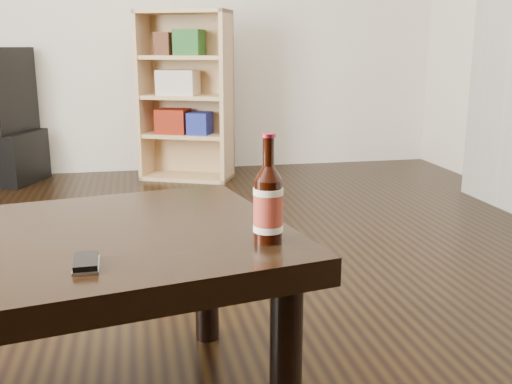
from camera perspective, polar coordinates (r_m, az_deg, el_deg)
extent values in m
cube|color=black|center=(2.12, -10.27, -14.29)|extent=(5.00, 6.00, 0.01)
cube|color=tan|center=(4.62, -10.52, 8.97)|extent=(0.15, 0.29, 1.24)
cube|color=tan|center=(4.42, -2.78, 8.97)|extent=(0.15, 0.29, 1.24)
cube|color=tan|center=(4.50, -6.96, 16.68)|extent=(0.73, 0.55, 0.03)
cube|color=tan|center=(4.60, -6.53, 1.46)|extent=(0.73, 0.55, 0.03)
cube|color=tan|center=(4.64, -6.17, 9.14)|extent=(0.62, 0.30, 1.24)
cube|color=tan|center=(4.54, -6.64, 5.40)|extent=(0.67, 0.50, 0.03)
cube|color=tan|center=(4.51, -6.74, 8.99)|extent=(0.67, 0.50, 0.03)
cube|color=tan|center=(4.50, -6.84, 12.62)|extent=(0.67, 0.50, 0.03)
cube|color=maroon|center=(4.54, -7.90, 6.70)|extent=(0.29, 0.27, 0.18)
cube|color=navy|center=(4.48, -5.36, 6.54)|extent=(0.22, 0.24, 0.16)
cube|color=beige|center=(4.50, -7.44, 10.30)|extent=(0.34, 0.29, 0.18)
cube|color=#1F5822|center=(4.46, -6.37, 13.97)|extent=(0.25, 0.25, 0.18)
cube|color=#4F2718|center=(4.52, -8.60, 13.78)|extent=(0.18, 0.22, 0.16)
cube|color=black|center=(1.58, -22.29, -5.74)|extent=(1.51, 1.06, 0.07)
cylinder|color=black|center=(1.53, 2.86, -16.02)|extent=(0.09, 0.09, 0.45)
cylinder|color=black|center=(2.05, -4.76, -8.04)|extent=(0.09, 0.09, 0.45)
cylinder|color=black|center=(1.45, 1.16, -1.81)|extent=(0.08, 0.08, 0.15)
cylinder|color=maroon|center=(1.45, 1.16, -1.69)|extent=(0.09, 0.09, 0.10)
cylinder|color=beige|center=(1.44, 1.17, 0.09)|extent=(0.09, 0.09, 0.02)
cylinder|color=beige|center=(1.46, 1.15, -3.44)|extent=(0.09, 0.09, 0.02)
cone|color=black|center=(1.43, 1.18, 1.84)|extent=(0.08, 0.08, 0.03)
cylinder|color=black|center=(1.42, 1.19, 3.87)|extent=(0.03, 0.03, 0.07)
cylinder|color=maroon|center=(1.41, 1.20, 5.42)|extent=(0.04, 0.04, 0.01)
cube|color=#A8A8AA|center=(1.36, -15.86, -6.72)|extent=(0.06, 0.11, 0.01)
cube|color=black|center=(1.36, -15.88, -6.42)|extent=(0.05, 0.10, 0.02)
cylinder|color=#A8A8AA|center=(1.32, -15.95, -6.62)|extent=(0.02, 0.02, 0.00)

